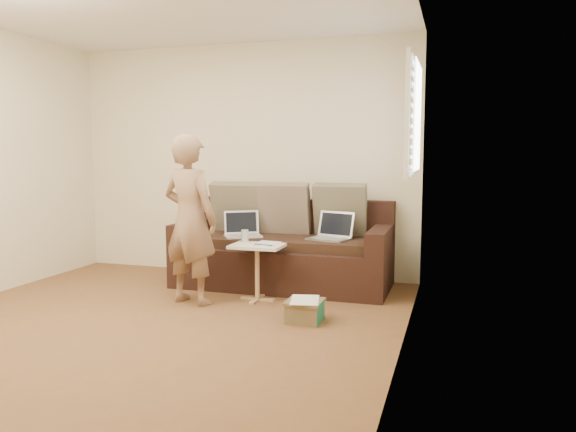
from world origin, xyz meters
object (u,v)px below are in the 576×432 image
Objects in this scene: side_table at (257,272)px; striped_box at (305,311)px; laptop_white at (243,237)px; sofa at (283,245)px; laptop_silver at (329,240)px; drinking_glass at (245,236)px; person at (190,220)px.

striped_box is (0.61, -0.52, -0.17)m from side_table.
laptop_white reaches higher than striped_box.
sofa is 5.99× the size of laptop_white.
laptop_silver reaches higher than striped_box.
laptop_silver is at bearing 31.45° from drinking_glass.
side_table is 4.43× the size of drinking_glass.
laptop_white is 0.69× the size of side_table.
drinking_glass is at bearing -112.78° from sofa.
person reaches higher than side_table.
laptop_white is 3.06× the size of drinking_glass.
person is (-0.22, -0.75, 0.26)m from laptop_white.
striped_box is at bearing -70.84° from laptop_silver.
striped_box is (0.94, -1.00, -0.43)m from laptop_white.
sofa is 7.52× the size of striped_box.
striped_box is (0.04, -1.06, -0.43)m from laptop_silver.
laptop_white is at bearing -93.56° from person.
laptop_white is at bearing 133.02° from striped_box.
person is (-0.61, -0.89, 0.35)m from sofa.
striped_box is (0.55, -1.15, -0.33)m from sofa.
laptop_silver is at bearing -28.20° from laptop_white.
laptop_white reaches higher than side_table.
sofa is 0.52m from laptop_silver.
person is 5.32× the size of striped_box.
side_table is (-0.06, -0.62, -0.16)m from sofa.
drinking_glass is at bearing -98.27° from laptop_white.
drinking_glass is 0.41× the size of striped_box.
side_table reaches higher than striped_box.
laptop_white is 0.24× the size of person.
laptop_white is 1.25× the size of striped_box.
laptop_silver is at bearing -9.25° from sofa.
drinking_glass is (-0.72, -0.44, 0.07)m from laptop_silver.
person is at bearing -138.48° from laptop_white.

